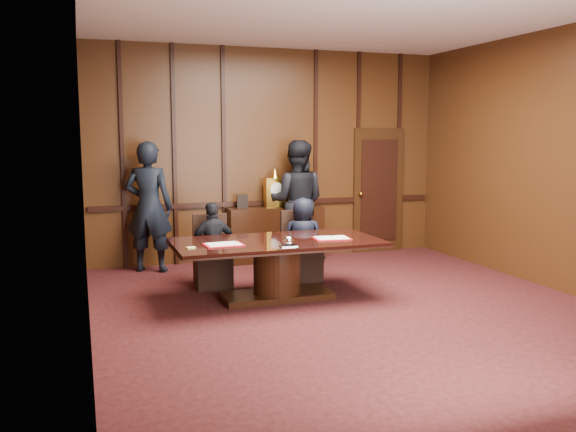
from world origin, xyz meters
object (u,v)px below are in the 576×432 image
(sideboard, at_px, (275,232))
(witness_left, at_px, (149,207))
(witness_right, at_px, (296,201))
(signatory_right, at_px, (303,239))
(conference_table, at_px, (277,260))
(signatory_left, at_px, (213,245))

(sideboard, xyz_separation_m, witness_left, (-2.06, -0.16, 0.51))
(witness_right, bearing_deg, sideboard, -7.64)
(witness_left, bearing_deg, witness_right, -157.25)
(signatory_right, bearing_deg, witness_right, -89.55)
(witness_left, bearing_deg, conference_table, 145.98)
(sideboard, bearing_deg, signatory_left, -132.20)
(sideboard, height_order, signatory_left, sideboard)
(signatory_right, relative_size, witness_left, 0.61)
(signatory_right, bearing_deg, sideboard, -76.06)
(signatory_right, distance_m, witness_right, 1.41)
(sideboard, distance_m, signatory_right, 1.51)
(signatory_right, xyz_separation_m, witness_left, (-2.00, 1.34, 0.39))
(witness_left, height_order, witness_right, witness_right)
(witness_right, bearing_deg, signatory_right, 99.19)
(witness_left, relative_size, witness_right, 1.00)
(signatory_left, bearing_deg, conference_table, 122.87)
(sideboard, xyz_separation_m, conference_table, (-0.71, -2.30, 0.02))
(signatory_left, bearing_deg, witness_right, -148.24)
(conference_table, relative_size, witness_right, 1.31)
(signatory_right, height_order, witness_left, witness_left)
(sideboard, xyz_separation_m, signatory_left, (-1.36, -1.50, 0.11))
(sideboard, distance_m, conference_table, 2.41)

